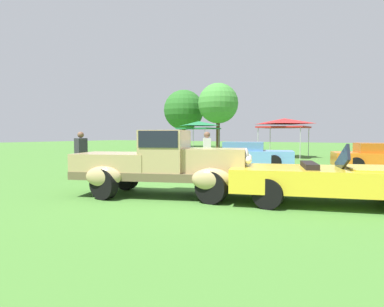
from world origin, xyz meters
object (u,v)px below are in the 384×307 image
(canopy_tent_left_field, at_px, (199,125))
(show_car_orange, at_px, (381,157))
(show_car_skyblue, at_px, (246,154))
(feature_pickup_truck, at_px, (163,162))
(canopy_tent_center_field, at_px, (284,123))
(spectator_near_truck, at_px, (207,154))
(neighbor_convertible, at_px, (335,179))
(spectator_between_cars, at_px, (81,154))
(show_car_cream, at_px, (169,150))

(canopy_tent_left_field, bearing_deg, show_car_orange, -29.37)
(show_car_skyblue, xyz_separation_m, canopy_tent_left_field, (-7.45, 8.43, 1.82))
(show_car_skyblue, bearing_deg, canopy_tent_left_field, 131.50)
(feature_pickup_truck, bearing_deg, canopy_tent_left_field, 116.45)
(canopy_tent_center_field, bearing_deg, show_car_orange, -47.66)
(spectator_near_truck, bearing_deg, canopy_tent_left_field, 120.39)
(feature_pickup_truck, height_order, neighbor_convertible, feature_pickup_truck)
(spectator_between_cars, xyz_separation_m, canopy_tent_center_field, (3.39, 14.66, 1.51))
(spectator_near_truck, height_order, canopy_tent_left_field, canopy_tent_left_field)
(feature_pickup_truck, xyz_separation_m, show_car_cream, (-6.62, 9.85, -0.27))
(show_car_cream, xyz_separation_m, canopy_tent_center_field, (5.71, 5.84, 1.82))
(show_car_skyblue, height_order, canopy_tent_center_field, canopy_tent_center_field)
(feature_pickup_truck, relative_size, spectator_between_cars, 2.76)
(spectator_near_truck, distance_m, canopy_tent_center_field, 12.48)
(show_car_skyblue, bearing_deg, show_car_orange, 9.52)
(feature_pickup_truck, bearing_deg, show_car_orange, 62.17)
(spectator_between_cars, bearing_deg, canopy_tent_center_field, 77.00)
(spectator_between_cars, bearing_deg, show_car_skyblue, 64.90)
(canopy_tent_left_field, xyz_separation_m, canopy_tent_center_field, (7.42, -1.06, 0.00))
(canopy_tent_left_field, bearing_deg, show_car_skyblue, -48.50)
(show_car_cream, distance_m, canopy_tent_center_field, 8.37)
(show_car_orange, bearing_deg, neighbor_convertible, -96.50)
(show_car_cream, distance_m, canopy_tent_left_field, 7.35)
(spectator_between_cars, xyz_separation_m, canopy_tent_left_field, (-4.04, 15.72, 1.51))
(neighbor_convertible, distance_m, spectator_near_truck, 4.96)
(neighbor_convertible, height_order, spectator_between_cars, spectator_between_cars)
(neighbor_convertible, xyz_separation_m, show_car_orange, (0.93, 8.19, 0.02))
(spectator_near_truck, bearing_deg, show_car_orange, 48.15)
(feature_pickup_truck, xyz_separation_m, canopy_tent_center_field, (-0.92, 15.69, 1.56))
(canopy_tent_left_field, distance_m, canopy_tent_center_field, 7.50)
(canopy_tent_left_field, bearing_deg, neighbor_convertible, -51.80)
(neighbor_convertible, xyz_separation_m, show_car_cream, (-10.60, 8.74, 0.02))
(canopy_tent_left_field, height_order, canopy_tent_center_field, same)
(show_car_skyblue, distance_m, spectator_between_cars, 8.07)
(show_car_cream, relative_size, canopy_tent_left_field, 1.48)
(neighbor_convertible, distance_m, spectator_between_cars, 8.28)
(show_car_skyblue, xyz_separation_m, show_car_orange, (5.79, 0.97, -0.00))
(feature_pickup_truck, distance_m, show_car_cream, 11.87)
(show_car_cream, relative_size, spectator_near_truck, 2.48)
(neighbor_convertible, xyz_separation_m, show_car_skyblue, (-4.86, 7.22, 0.02))
(show_car_orange, relative_size, canopy_tent_left_field, 1.48)
(show_car_cream, bearing_deg, spectator_near_truck, -46.64)
(feature_pickup_truck, relative_size, canopy_tent_left_field, 1.65)
(neighbor_convertible, relative_size, canopy_tent_center_field, 1.54)
(feature_pickup_truck, bearing_deg, neighbor_convertible, 15.62)
(show_car_skyblue, height_order, show_car_orange, same)
(show_car_skyblue, bearing_deg, canopy_tent_center_field, 90.26)
(canopy_tent_left_field, bearing_deg, spectator_near_truck, -59.61)
(show_car_cream, xyz_separation_m, canopy_tent_left_field, (-1.71, 6.91, 1.82))
(show_car_cream, relative_size, spectator_between_cars, 2.48)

